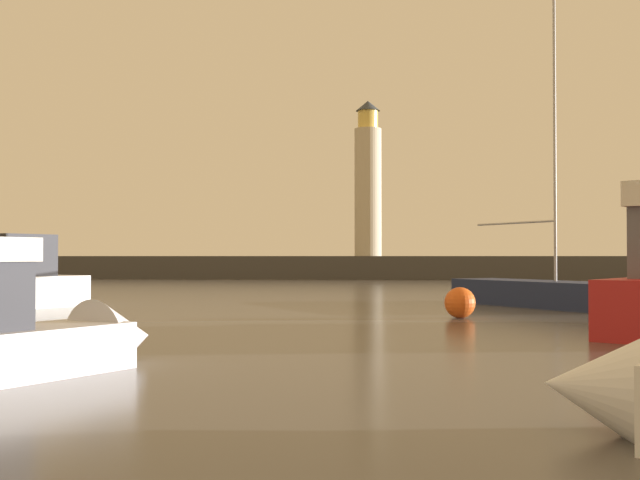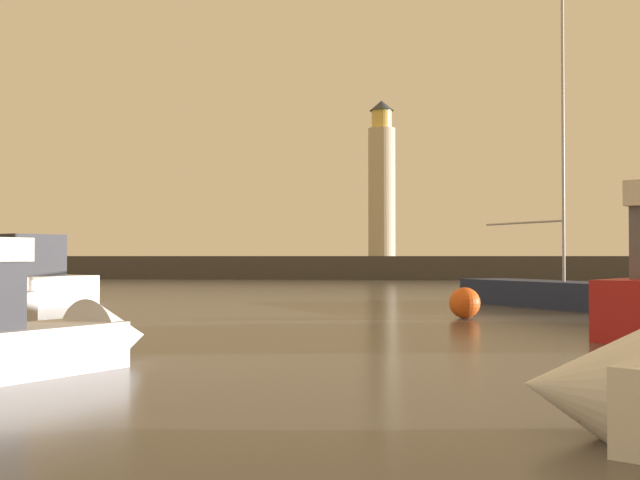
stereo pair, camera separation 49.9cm
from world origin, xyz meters
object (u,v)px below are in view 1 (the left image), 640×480
Objects in this scene: lighthouse at (368,182)px; motorboat_0 at (29,332)px; mooring_buoy at (460,303)px; sailboat_moored at (540,292)px.

lighthouse is 2.41× the size of motorboat_0.
motorboat_0 is 15.91m from mooring_buoy.
sailboat_moored reaches higher than motorboat_0.
sailboat_moored is 7.39m from mooring_buoy.
lighthouse reaches higher than motorboat_0.
motorboat_0 reaches higher than mooring_buoy.
sailboat_moored is 14.06× the size of mooring_buoy.
mooring_buoy is (8.47, 13.46, -0.23)m from motorboat_0.
sailboat_moored is (7.96, -38.84, -8.09)m from lighthouse.
sailboat_moored is at bearing 59.33° from mooring_buoy.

